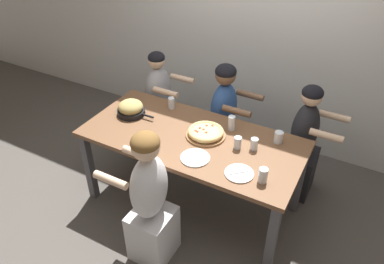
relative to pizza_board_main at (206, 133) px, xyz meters
The scene contains 17 objects.
ground_plane 0.83m from the pizza_board_main, 145.62° to the right, with size 18.00×18.00×0.00m, color #514C47.
restaurant_back_panel 1.53m from the pizza_board_main, 94.26° to the left, with size 10.00×0.06×3.20m, color silver.
dining_table 0.17m from the pizza_board_main, 145.62° to the right, with size 1.92×0.89×0.79m.
pizza_board_main is the anchor object (origin of this frame).
skillet_bowl 0.78m from the pizza_board_main, behind, with size 0.38×0.26×0.14m.
empty_plate_a 0.32m from the pizza_board_main, 78.32° to the right, with size 0.24×0.24×0.02m.
empty_plate_b 0.55m from the pizza_board_main, 35.66° to the right, with size 0.22×0.22×0.02m.
drinking_glass_a 0.61m from the pizza_board_main, 20.25° to the left, with size 0.07×0.07×0.10m.
drinking_glass_b 0.25m from the pizza_board_main, 52.59° to the left, with size 0.06×0.06×0.13m.
drinking_glass_c 0.70m from the pizza_board_main, 26.67° to the right, with size 0.07×0.07×0.12m.
drinking_glass_d 0.56m from the pizza_board_main, 152.79° to the left, with size 0.06×0.06×0.11m.
drinking_glass_e 0.43m from the pizza_board_main, ahead, with size 0.06×0.06×0.10m.
drinking_glass_f 0.31m from the pizza_board_main, ahead, with size 0.06×0.06×0.11m.
diner_far_left 1.10m from the pizza_board_main, 145.57° to the left, with size 0.51×0.40×1.16m.
diner_far_right 0.98m from the pizza_board_main, 39.65° to the left, with size 0.51×0.40×1.18m.
diner_far_center 0.66m from the pizza_board_main, 99.18° to the left, with size 0.51×0.40×1.20m.
diner_near_center 0.78m from the pizza_board_main, 97.82° to the right, with size 0.51×0.40×1.23m.
Camera 1 is at (1.25, -2.30, 2.68)m, focal length 35.00 mm.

